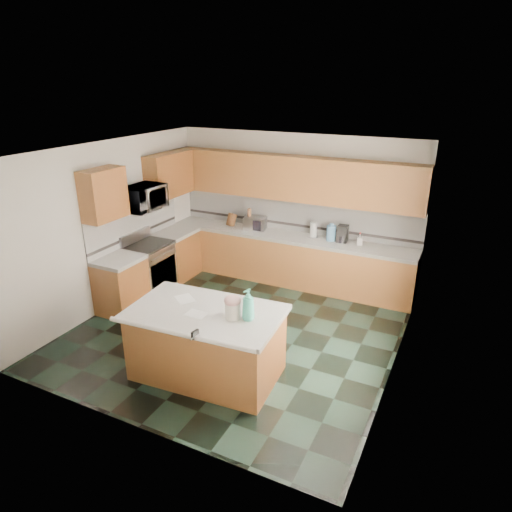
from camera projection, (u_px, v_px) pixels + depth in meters
The scene contains 52 objects.
floor at pixel (237, 330), 6.95m from camera, with size 4.60×4.60×0.00m, color black.
ceiling at pixel (234, 151), 5.96m from camera, with size 4.60×4.60×0.00m, color white.
wall_back at pixel (295, 208), 8.39m from camera, with size 4.60×0.04×2.70m, color silver.
wall_front at pixel (124, 320), 4.51m from camera, with size 4.60×0.04×2.70m, color silver.
wall_left at pixel (110, 226), 7.40m from camera, with size 0.04×4.60×2.70m, color silver.
wall_right at pixel (405, 276), 5.51m from camera, with size 0.04×4.60×2.70m, color silver.
back_base_cab at pixel (288, 260), 8.46m from camera, with size 4.60×0.60×0.86m, color #401E0B.
back_countertop at pixel (288, 237), 8.29m from camera, with size 4.60×0.64×0.06m, color white.
back_upper_cab at pixel (293, 178), 8.02m from camera, with size 4.60×0.33×0.78m, color #401E0B.
back_backsplash at pixel (295, 215), 8.41m from camera, with size 4.60×0.02×0.63m, color silver.
back_accent_band at pixel (294, 225), 8.48m from camera, with size 4.60×0.01×0.05m, color black.
left_base_cab_rear at pixel (176, 256), 8.68m from camera, with size 0.60×0.82×0.86m, color #401E0B.
left_counter_rear at pixel (175, 233), 8.52m from camera, with size 0.64×0.82×0.06m, color white.
left_base_cab_front at pixel (121, 286), 7.40m from camera, with size 0.60×0.72×0.86m, color #401E0B.
left_counter_front at pixel (118, 260), 7.24m from camera, with size 0.64×0.72×0.06m, color white.
left_backsplash at pixel (135, 224), 7.89m from camera, with size 0.02×2.30×0.63m, color silver.
left_accent_band at pixel (136, 234), 7.96m from camera, with size 0.01×2.30×0.05m, color black.
left_upper_cab_rear at pixel (169, 175), 8.30m from camera, with size 0.33×1.09×0.78m, color #401E0B.
left_upper_cab_front at pixel (104, 194), 6.91m from camera, with size 0.33×0.72×0.78m, color #401E0B.
range_body at pixel (150, 270), 8.02m from camera, with size 0.60×0.76×0.88m, color #B7B7BC.
range_oven_door at pixel (164, 275), 7.92m from camera, with size 0.02×0.68×0.55m, color black.
range_cooktop at pixel (148, 245), 7.85m from camera, with size 0.62×0.78×0.04m, color black.
range_handle at pixel (163, 255), 7.76m from camera, with size 0.02×0.02×0.66m, color #B7B7BC.
range_backguard at pixel (135, 236), 7.91m from camera, with size 0.06×0.76×0.18m, color #B7B7BC.
microwave at pixel (143, 198), 7.55m from camera, with size 0.73×0.50×0.41m, color #B7B7BC.
island_base at pixel (207, 345), 5.78m from camera, with size 1.78×1.02×0.86m, color #401E0B.
island_top at pixel (205, 313), 5.61m from camera, with size 1.88×1.12×0.06m, color white.
island_bullnose at pixel (179, 334), 5.15m from camera, with size 0.06×0.06×1.88m, color white.
treat_jar at pixel (233, 310), 5.40m from camera, with size 0.19×0.19×0.20m, color silver.
treat_jar_lid at pixel (233, 301), 5.36m from camera, with size 0.21×0.21×0.13m, color #D59A9A.
treat_jar_knob at pixel (232, 297), 5.34m from camera, with size 0.02×0.02×0.07m, color tan.
treat_jar_knob_end_l at pixel (230, 297), 5.35m from camera, with size 0.04×0.04×0.04m, color tan.
treat_jar_knob_end_r at pixel (235, 298), 5.33m from camera, with size 0.04×0.04×0.04m, color tan.
soap_bottle_island at pixel (248, 305), 5.33m from camera, with size 0.15×0.15×0.39m, color teal.
paper_sheet_a at pixel (196, 314), 5.52m from camera, with size 0.25×0.19×0.00m, color white.
paper_sheet_b at pixel (185, 299), 5.90m from camera, with size 0.28×0.21×0.00m, color white.
clamp_body at pixel (195, 334), 5.07m from camera, with size 0.03×0.10×0.09m, color black.
clamp_handle at pixel (192, 339), 5.02m from camera, with size 0.02×0.02×0.07m, color black.
knife_block at pixel (231, 220), 8.77m from camera, with size 0.13×0.11×0.24m, color #472814.
utensil_crock at pixel (249, 224), 8.66m from camera, with size 0.12×0.12×0.15m, color black.
utensil_bundle at pixel (249, 214), 8.59m from camera, with size 0.07×0.07×0.22m, color #472814.
toaster_oven at pixel (255, 223), 8.57m from camera, with size 0.40×0.28×0.23m, color #B7B7BC.
toaster_oven_door at pixel (252, 225), 8.46m from camera, with size 0.36×0.01×0.19m, color black.
paper_towel at pixel (313, 230), 8.14m from camera, with size 0.12×0.12×0.27m, color white.
paper_towel_base at pixel (313, 237), 8.19m from camera, with size 0.18×0.18×0.01m, color #B7B7BC.
water_jug at pixel (331, 233), 7.97m from camera, with size 0.16×0.16×0.27m, color #5284AF.
water_jug_neck at pixel (332, 225), 7.91m from camera, with size 0.08×0.08×0.04m, color #5284AF.
coffee_maker at pixel (343, 234), 7.90m from camera, with size 0.17×0.19×0.30m, color black.
coffee_carafe at pixel (342, 239), 7.89m from camera, with size 0.12×0.12×0.12m, color black.
soap_bottle_back at pixel (360, 240), 7.76m from camera, with size 0.09×0.09×0.20m, color white.
soap_back_cap at pixel (360, 233), 7.72m from camera, with size 0.02×0.02×0.03m, color red.
window_light_proxy at pixel (401, 270), 5.30m from camera, with size 0.02×1.40×1.10m, color white.
Camera 1 is at (2.91, -5.32, 3.59)m, focal length 32.00 mm.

